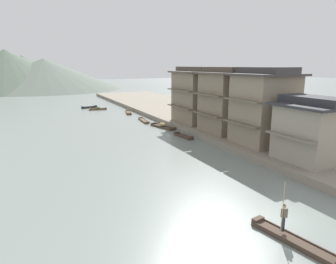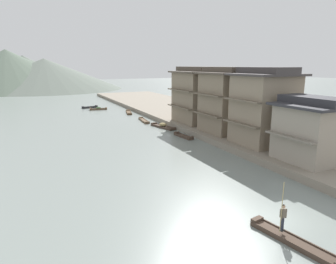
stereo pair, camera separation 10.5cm
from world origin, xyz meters
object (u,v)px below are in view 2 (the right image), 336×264
(boat_foreground_poled, at_px, (294,242))
(boat_moored_far, at_px, (90,107))
(boat_moored_third, at_px, (144,121))
(house_waterfront_narrow, at_px, (195,95))
(boat_moored_second, at_px, (129,112))
(house_waterfront_nearest, at_px, (311,130))
(house_waterfront_second, at_px, (264,107))
(house_waterfront_tall, at_px, (222,101))
(boat_moored_nearest, at_px, (163,126))
(boat_midriver_upstream, at_px, (183,136))
(boatman_person, at_px, (283,214))
(boat_midriver_drifting, at_px, (98,109))

(boat_foreground_poled, xyz_separation_m, boat_moored_far, (-0.12, 59.32, 0.03))
(boat_moored_third, distance_m, house_waterfront_narrow, 10.87)
(house_waterfront_narrow, bearing_deg, boat_moored_second, 107.06)
(house_waterfront_nearest, bearing_deg, house_waterfront_second, 86.26)
(house_waterfront_tall, bearing_deg, boat_moored_second, 101.06)
(boat_moored_nearest, xyz_separation_m, house_waterfront_second, (5.45, -16.22, 4.78))
(house_waterfront_nearest, bearing_deg, boat_midriver_upstream, 107.46)
(boat_moored_far, bearing_deg, boat_moored_third, -75.46)
(boat_moored_far, distance_m, house_waterfront_second, 45.59)
(boatman_person, xyz_separation_m, boat_moored_third, (5.53, 37.36, -1.31))
(boatman_person, bearing_deg, boat_foreground_poled, -78.57)
(house_waterfront_nearest, xyz_separation_m, house_waterfront_narrow, (0.07, 21.82, 1.29))
(boat_foreground_poled, height_order, boat_midriver_upstream, boat_midriver_upstream)
(boat_moored_far, height_order, house_waterfront_narrow, house_waterfront_narrow)
(house_waterfront_narrow, bearing_deg, boat_moored_third, 127.49)
(house_waterfront_second, relative_size, house_waterfront_narrow, 1.00)
(boat_moored_nearest, xyz_separation_m, boat_midriver_drifting, (-5.16, 23.71, -0.02))
(boatman_person, distance_m, house_waterfront_second, 19.25)
(boat_moored_nearest, bearing_deg, boat_midriver_upstream, -90.47)
(boat_moored_nearest, relative_size, boat_midriver_drifting, 1.42)
(house_waterfront_second, distance_m, house_waterfront_tall, 7.06)
(boatman_person, relative_size, boat_moored_second, 0.57)
(boat_moored_nearest, xyz_separation_m, boat_moored_third, (-0.84, 6.38, -0.14))
(boat_foreground_poled, xyz_separation_m, house_waterfront_tall, (10.83, 22.56, 4.91))
(boat_moored_far, bearing_deg, boat_midriver_drifting, -73.19)
(boat_foreground_poled, height_order, house_waterfront_second, house_waterfront_second)
(boat_moored_third, height_order, boat_moored_far, boat_moored_far)
(boatman_person, bearing_deg, house_waterfront_second, 51.33)
(boat_foreground_poled, distance_m, house_waterfront_narrow, 32.84)
(boat_moored_third, bearing_deg, boat_foreground_poled, -98.01)
(boat_moored_far, xyz_separation_m, house_waterfront_tall, (10.95, -36.76, 4.88))
(boat_midriver_upstream, relative_size, house_waterfront_nearest, 0.62)
(boat_moored_nearest, bearing_deg, house_waterfront_nearest, -77.82)
(boatman_person, distance_m, boat_moored_third, 37.79)
(boat_moored_far, bearing_deg, boatman_person, -90.04)
(boat_moored_nearest, distance_m, house_waterfront_tall, 11.36)
(boat_midriver_upstream, bearing_deg, boat_moored_far, 100.26)
(boat_moored_third, relative_size, house_waterfront_narrow, 0.58)
(house_waterfront_second, xyz_separation_m, house_waterfront_tall, (-0.82, 7.01, 0.00))
(boat_moored_nearest, bearing_deg, boatman_person, -101.61)
(house_waterfront_tall, bearing_deg, boat_foreground_poled, -115.65)
(boat_moored_second, xyz_separation_m, boat_moored_third, (-0.43, -10.13, 0.00))
(boat_moored_nearest, distance_m, boat_midriver_drifting, 24.26)
(boat_foreground_poled, xyz_separation_m, boat_moored_second, (5.80, 48.27, -0.02))
(boat_moored_nearest, relative_size, boat_midriver_upstream, 1.40)
(boat_midriver_drifting, bearing_deg, house_waterfront_narrow, -67.76)
(boat_foreground_poled, relative_size, boat_midriver_upstream, 1.40)
(boat_moored_nearest, bearing_deg, boat_foreground_poled, -101.06)
(boat_foreground_poled, distance_m, house_waterfront_tall, 25.50)
(house_waterfront_nearest, bearing_deg, boat_midriver_drifting, 102.24)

